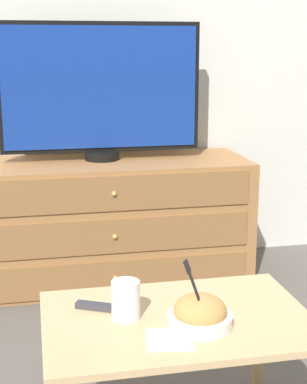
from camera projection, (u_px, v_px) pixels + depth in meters
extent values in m
plane|color=#56514C|center=(93.00, 259.00, 3.29)|extent=(12.00, 12.00, 0.00)
cube|color=silver|center=(86.00, 18.00, 3.00)|extent=(12.00, 0.05, 2.60)
cube|color=#9E6B3D|center=(108.00, 221.00, 2.96)|extent=(1.40, 0.51, 0.61)
cube|color=brown|center=(115.00, 278.00, 2.76)|extent=(1.29, 0.01, 0.16)
sphere|color=tan|center=(116.00, 278.00, 2.76)|extent=(0.02, 0.02, 0.02)
cube|color=brown|center=(115.00, 236.00, 2.71)|extent=(1.29, 0.01, 0.16)
sphere|color=tan|center=(115.00, 237.00, 2.71)|extent=(0.02, 0.02, 0.02)
cube|color=brown|center=(114.00, 194.00, 2.67)|extent=(1.29, 0.01, 0.16)
sphere|color=tan|center=(114.00, 194.00, 2.66)|extent=(0.02, 0.02, 0.02)
cylinder|color=black|center=(102.00, 155.00, 2.91)|extent=(0.17, 0.17, 0.04)
cube|color=black|center=(100.00, 88.00, 2.84)|extent=(0.98, 0.04, 0.62)
cube|color=navy|center=(101.00, 88.00, 2.82)|extent=(0.94, 0.01, 0.58)
cube|color=tan|center=(177.00, 320.00, 1.69)|extent=(0.77, 0.52, 0.02)
cylinder|color=tan|center=(55.00, 357.00, 1.88)|extent=(0.04, 0.04, 0.38)
cylinder|color=tan|center=(260.00, 336.00, 2.02)|extent=(0.04, 0.04, 0.38)
cylinder|color=silver|center=(200.00, 320.00, 1.63)|extent=(0.18, 0.18, 0.03)
ellipsoid|color=tan|center=(200.00, 311.00, 1.62)|extent=(0.15, 0.15, 0.09)
cube|color=black|center=(197.00, 295.00, 1.59)|extent=(0.06, 0.05, 0.16)
cube|color=black|center=(187.00, 266.00, 1.58)|extent=(0.03, 0.03, 0.03)
cylinder|color=beige|center=(126.00, 307.00, 1.67)|extent=(0.07, 0.07, 0.07)
cylinder|color=white|center=(126.00, 300.00, 1.66)|extent=(0.08, 0.08, 0.11)
cube|color=white|center=(170.00, 339.00, 1.55)|extent=(0.14, 0.14, 0.00)
cube|color=#38383D|center=(99.00, 307.00, 1.73)|extent=(0.14, 0.09, 0.02)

